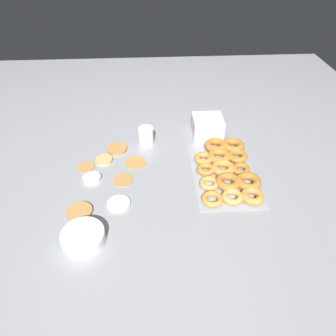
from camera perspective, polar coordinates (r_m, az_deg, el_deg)
The scene contains 13 objects.
ground_plane at distance 1.39m, azimuth -5.49°, elevation -1.39°, with size 3.00×3.00×0.00m, color gray.
pancake_0 at distance 1.46m, azimuth -6.25°, elevation 1.11°, with size 0.10×0.10×0.01m, color #B27F42.
pancake_1 at distance 1.40m, azimuth -14.30°, elevation -1.87°, with size 0.08×0.08×0.01m, color silver.
pancake_2 at distance 1.37m, azimuth -8.56°, elevation -2.19°, with size 0.09×0.09×0.01m, color #B27F42.
pancake_3 at distance 1.50m, azimuth -12.10°, elevation 1.52°, with size 0.08×0.08×0.01m, color tan.
pancake_4 at distance 1.27m, azimuth -9.36°, elevation -6.72°, with size 0.10×0.10×0.01m, color beige.
pancake_5 at distance 1.56m, azimuth -9.71°, elevation 3.64°, with size 0.10×0.10×0.01m, color #B27F42.
pancake_6 at distance 1.27m, azimuth -16.52°, elevation -7.97°, with size 0.10×0.10×0.01m, color #B27F42.
pancake_7 at distance 1.48m, azimuth -15.38°, elevation 0.25°, with size 0.08×0.08×0.01m, color #B27F42.
donut_tray at distance 1.42m, azimuth 11.06°, elevation -0.04°, with size 0.48×0.29×0.04m.
batter_bowl at distance 1.16m, azimuth -15.83°, elevation -12.60°, with size 0.16×0.16×0.05m.
container_stack at distance 1.65m, azimuth 7.52°, elevation 7.99°, with size 0.15×0.16×0.10m.
paper_cup at distance 1.56m, azimuth -4.20°, elevation 6.10°, with size 0.08×0.08×0.09m.
Camera 1 is at (-1.04, -0.07, 0.92)m, focal length 32.00 mm.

